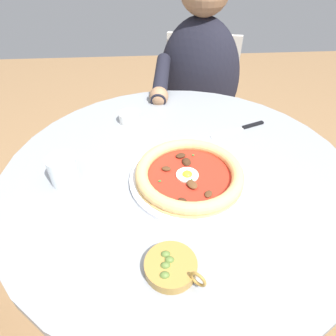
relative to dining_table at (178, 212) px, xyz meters
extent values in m
cube|color=olive|center=(0.00, 0.00, -0.60)|extent=(6.00, 6.00, 0.02)
cylinder|color=gray|center=(0.00, 0.00, 0.16)|extent=(0.95, 0.95, 0.04)
cylinder|color=gray|center=(0.00, 0.00, -0.21)|extent=(0.11, 0.11, 0.70)
cylinder|color=gray|center=(0.00, 0.00, -0.58)|extent=(0.53, 0.53, 0.02)
cylinder|color=white|center=(0.02, -0.05, 0.18)|extent=(0.31, 0.31, 0.01)
cylinder|color=#E0B26B|center=(0.02, -0.05, 0.19)|extent=(0.27, 0.27, 0.01)
torus|color=#E0B26B|center=(0.02, -0.05, 0.20)|extent=(0.27, 0.27, 0.03)
cylinder|color=red|center=(0.02, -0.05, 0.19)|extent=(0.26, 0.26, 0.00)
cylinder|color=white|center=(0.02, -0.05, 0.20)|extent=(0.06, 0.06, 0.00)
ellipsoid|color=yellow|center=(0.02, -0.05, 0.20)|extent=(0.03, 0.03, 0.02)
ellipsoid|color=#3D2314|center=(0.02, 0.00, 0.20)|extent=(0.02, 0.03, 0.01)
ellipsoid|color=#3D2314|center=(-0.01, -0.14, 0.20)|extent=(0.03, 0.03, 0.01)
ellipsoid|color=#4C2D19|center=(0.06, -0.12, 0.20)|extent=(0.03, 0.03, 0.01)
ellipsoid|color=#4C2D19|center=(-0.04, -0.03, 0.20)|extent=(0.03, 0.02, 0.01)
ellipsoid|color=#3D2314|center=(0.01, 0.03, 0.20)|extent=(0.03, 0.03, 0.01)
ellipsoid|color=#3D2314|center=(0.02, 0.00, 0.20)|extent=(0.03, 0.04, 0.01)
ellipsoid|color=brown|center=(0.02, -0.09, 0.20)|extent=(0.04, 0.04, 0.01)
ellipsoid|color=#2D6B28|center=(0.02, -0.07, 0.20)|extent=(0.01, 0.01, 0.00)
ellipsoid|color=#2D6B28|center=(-0.06, -0.07, 0.20)|extent=(0.01, 0.01, 0.00)
ellipsoid|color=#2D6B28|center=(0.04, 0.03, 0.20)|extent=(0.01, 0.01, 0.00)
cylinder|color=silver|center=(-0.29, -0.03, 0.21)|extent=(0.07, 0.07, 0.08)
cylinder|color=silver|center=(-0.29, -0.03, 0.18)|extent=(0.06, 0.06, 0.02)
cube|color=silver|center=(0.17, 0.16, 0.18)|extent=(0.11, 0.05, 0.00)
cube|color=black|center=(0.26, 0.20, 0.18)|extent=(0.08, 0.04, 0.01)
cylinder|color=white|center=(-0.14, 0.25, 0.19)|extent=(0.07, 0.07, 0.03)
cylinder|color=olive|center=(-0.14, 0.25, 0.20)|extent=(0.05, 0.05, 0.01)
cylinder|color=olive|center=(-0.05, -0.30, 0.18)|extent=(0.10, 0.10, 0.02)
torus|color=olive|center=(0.00, -0.34, 0.20)|extent=(0.03, 0.03, 0.03)
ellipsoid|color=#516B2D|center=(-0.06, -0.30, 0.19)|extent=(0.02, 0.02, 0.02)
ellipsoid|color=#516B2D|center=(-0.05, -0.29, 0.19)|extent=(0.02, 0.02, 0.02)
ellipsoid|color=#516B2D|center=(-0.06, -0.32, 0.19)|extent=(0.02, 0.02, 0.02)
ellipsoid|color=#516B2D|center=(-0.05, -0.28, 0.19)|extent=(0.02, 0.02, 0.02)
cube|color=#282833|center=(0.16, 0.66, -0.36)|extent=(0.40, 0.35, 0.45)
ellipsoid|color=black|center=(0.16, 0.66, 0.13)|extent=(0.40, 0.30, 0.54)
cylinder|color=black|center=(-0.02, 0.49, 0.22)|extent=(0.09, 0.27, 0.11)
sphere|color=#936B4C|center=(-0.04, 0.39, 0.19)|extent=(0.07, 0.07, 0.07)
cube|color=beige|center=(0.17, 0.71, -0.13)|extent=(0.49, 0.49, 0.02)
cube|color=beige|center=(0.21, 0.90, 0.07)|extent=(0.36, 0.11, 0.38)
cylinder|color=#B7B2A8|center=(-0.06, 0.57, -0.36)|extent=(0.02, 0.02, 0.45)
cylinder|color=#B7B2A8|center=(0.30, 0.49, -0.36)|extent=(0.02, 0.02, 0.45)
cylinder|color=#B7B2A8|center=(0.03, 0.93, -0.36)|extent=(0.02, 0.02, 0.45)
cylinder|color=#B7B2A8|center=(0.39, 0.85, -0.36)|extent=(0.02, 0.02, 0.45)
cylinder|color=#B7B2A8|center=(-0.67, 0.08, -0.37)|extent=(0.02, 0.02, 0.43)
camera|label=1|loc=(-0.07, -0.60, 0.69)|focal=31.71mm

